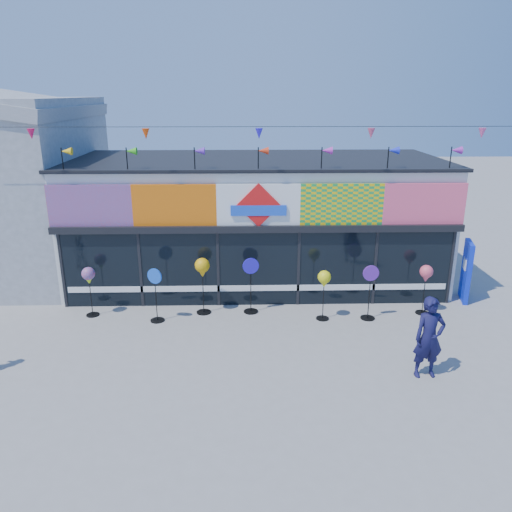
{
  "coord_description": "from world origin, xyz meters",
  "views": [
    {
      "loc": [
        -0.43,
        -10.6,
        6.15
      ],
      "look_at": [
        -0.11,
        2.0,
        2.02
      ],
      "focal_mm": 35.0,
      "sensor_mm": 36.0,
      "label": 1
    }
  ],
  "objects_px": {
    "blue_sign": "(466,271)",
    "spinner_2": "(202,269)",
    "spinner_3": "(251,284)",
    "spinner_4": "(324,281)",
    "spinner_6": "(426,275)",
    "spinner_5": "(370,291)",
    "spinner_1": "(156,294)",
    "adult_man": "(429,338)",
    "spinner_0": "(89,277)"
  },
  "relations": [
    {
      "from": "blue_sign",
      "to": "spinner_2",
      "type": "height_order",
      "value": "blue_sign"
    },
    {
      "from": "spinner_3",
      "to": "spinner_4",
      "type": "distance_m",
      "value": 2.13
    },
    {
      "from": "spinner_3",
      "to": "spinner_6",
      "type": "xyz_separation_m",
      "value": [
        5.02,
        -0.22,
        0.31
      ]
    },
    {
      "from": "spinner_5",
      "to": "spinner_3",
      "type": "bearing_deg",
      "value": 170.86
    },
    {
      "from": "spinner_1",
      "to": "spinner_6",
      "type": "xyz_separation_m",
      "value": [
        7.68,
        0.32,
        0.36
      ]
    },
    {
      "from": "blue_sign",
      "to": "spinner_6",
      "type": "height_order",
      "value": "blue_sign"
    },
    {
      "from": "spinner_2",
      "to": "spinner_6",
      "type": "height_order",
      "value": "spinner_2"
    },
    {
      "from": "spinner_2",
      "to": "adult_man",
      "type": "xyz_separation_m",
      "value": [
        5.31,
        -3.56,
        -0.4
      ]
    },
    {
      "from": "spinner_3",
      "to": "adult_man",
      "type": "xyz_separation_m",
      "value": [
        3.93,
        -3.57,
        0.07
      ]
    },
    {
      "from": "spinner_6",
      "to": "adult_man",
      "type": "distance_m",
      "value": 3.54
    },
    {
      "from": "spinner_4",
      "to": "spinner_6",
      "type": "xyz_separation_m",
      "value": [
        2.98,
        0.31,
        0.02
      ]
    },
    {
      "from": "blue_sign",
      "to": "spinner_3",
      "type": "bearing_deg",
      "value": -159.17
    },
    {
      "from": "spinner_3",
      "to": "spinner_6",
      "type": "relative_size",
      "value": 1.12
    },
    {
      "from": "spinner_1",
      "to": "blue_sign",
      "type": "bearing_deg",
      "value": 8.01
    },
    {
      "from": "blue_sign",
      "to": "spinner_3",
      "type": "relative_size",
      "value": 1.12
    },
    {
      "from": "adult_man",
      "to": "spinner_4",
      "type": "bearing_deg",
      "value": 116.86
    },
    {
      "from": "spinner_1",
      "to": "adult_man",
      "type": "relative_size",
      "value": 0.82
    },
    {
      "from": "spinner_2",
      "to": "spinner_1",
      "type": "bearing_deg",
      "value": -157.83
    },
    {
      "from": "spinner_1",
      "to": "spinner_3",
      "type": "xyz_separation_m",
      "value": [
        2.66,
        0.54,
        0.05
      ]
    },
    {
      "from": "spinner_2",
      "to": "spinner_4",
      "type": "height_order",
      "value": "spinner_2"
    },
    {
      "from": "blue_sign",
      "to": "spinner_6",
      "type": "distance_m",
      "value": 1.92
    },
    {
      "from": "spinner_2",
      "to": "spinner_4",
      "type": "distance_m",
      "value": 3.47
    },
    {
      "from": "spinner_3",
      "to": "adult_man",
      "type": "distance_m",
      "value": 5.31
    },
    {
      "from": "spinner_1",
      "to": "spinner_4",
      "type": "height_order",
      "value": "spinner_1"
    },
    {
      "from": "spinner_4",
      "to": "spinner_1",
      "type": "bearing_deg",
      "value": -179.91
    },
    {
      "from": "spinner_2",
      "to": "spinner_5",
      "type": "xyz_separation_m",
      "value": [
        4.72,
        -0.52,
        -0.5
      ]
    },
    {
      "from": "spinner_6",
      "to": "spinner_3",
      "type": "bearing_deg",
      "value": 177.53
    },
    {
      "from": "blue_sign",
      "to": "spinner_1",
      "type": "bearing_deg",
      "value": -157.79
    },
    {
      "from": "blue_sign",
      "to": "adult_man",
      "type": "bearing_deg",
      "value": -107.78
    },
    {
      "from": "spinner_4",
      "to": "spinner_6",
      "type": "bearing_deg",
      "value": 6.0
    },
    {
      "from": "spinner_6",
      "to": "adult_man",
      "type": "relative_size",
      "value": 0.78
    },
    {
      "from": "spinner_2",
      "to": "adult_man",
      "type": "bearing_deg",
      "value": -33.81
    },
    {
      "from": "spinner_4",
      "to": "spinner_0",
      "type": "bearing_deg",
      "value": 176.46
    },
    {
      "from": "spinner_0",
      "to": "spinner_4",
      "type": "height_order",
      "value": "spinner_0"
    },
    {
      "from": "blue_sign",
      "to": "spinner_2",
      "type": "bearing_deg",
      "value": -160.18
    },
    {
      "from": "spinner_0",
      "to": "adult_man",
      "type": "bearing_deg",
      "value": -22.06
    },
    {
      "from": "spinner_3",
      "to": "spinner_5",
      "type": "relative_size",
      "value": 1.04
    },
    {
      "from": "spinner_3",
      "to": "spinner_6",
      "type": "height_order",
      "value": "spinner_3"
    },
    {
      "from": "spinner_4",
      "to": "spinner_5",
      "type": "height_order",
      "value": "spinner_5"
    },
    {
      "from": "spinner_2",
      "to": "blue_sign",
      "type": "bearing_deg",
      "value": 5.62
    },
    {
      "from": "blue_sign",
      "to": "spinner_4",
      "type": "relative_size",
      "value": 1.28
    },
    {
      "from": "spinner_0",
      "to": "spinner_2",
      "type": "xyz_separation_m",
      "value": [
        3.21,
        0.1,
        0.17
      ]
    },
    {
      "from": "spinner_2",
      "to": "spinner_4",
      "type": "relative_size",
      "value": 1.15
    },
    {
      "from": "spinner_2",
      "to": "spinner_3",
      "type": "relative_size",
      "value": 1.01
    },
    {
      "from": "spinner_2",
      "to": "spinner_6",
      "type": "bearing_deg",
      "value": -1.78
    },
    {
      "from": "spinner_2",
      "to": "spinner_3",
      "type": "xyz_separation_m",
      "value": [
        1.39,
        0.02,
        -0.47
      ]
    },
    {
      "from": "spinner_5",
      "to": "spinner_6",
      "type": "relative_size",
      "value": 1.08
    },
    {
      "from": "spinner_2",
      "to": "spinner_5",
      "type": "bearing_deg",
      "value": -6.28
    },
    {
      "from": "blue_sign",
      "to": "spinner_1",
      "type": "distance_m",
      "value": 9.39
    },
    {
      "from": "spinner_1",
      "to": "spinner_4",
      "type": "xyz_separation_m",
      "value": [
        4.7,
        0.01,
        0.34
      ]
    }
  ]
}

